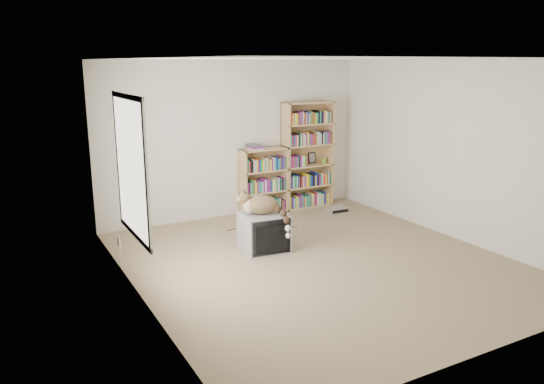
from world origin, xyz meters
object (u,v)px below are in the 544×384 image
crt_tv (264,232)px  dvd_player (336,210)px  cat (265,208)px  bookcase_short (263,183)px  bookcase_tall (307,158)px

crt_tv → dvd_player: 2.22m
cat → dvd_player: size_ratio=1.89×
bookcase_short → dvd_player: (1.09, -0.57, -0.46)m
crt_tv → bookcase_short: bookcase_short is taller
crt_tv → bookcase_tall: size_ratio=0.35×
crt_tv → dvd_player: crt_tv is taller
crt_tv → bookcase_tall: 2.43m
crt_tv → bookcase_short: size_ratio=0.58×
cat → bookcase_short: size_ratio=0.63×
cat → crt_tv: bearing=103.1°
cat → dvd_player: cat is taller
bookcase_tall → bookcase_short: 0.93m
bookcase_short → crt_tv: bearing=-117.6°
crt_tv → cat: 0.35m
crt_tv → dvd_player: bearing=33.8°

